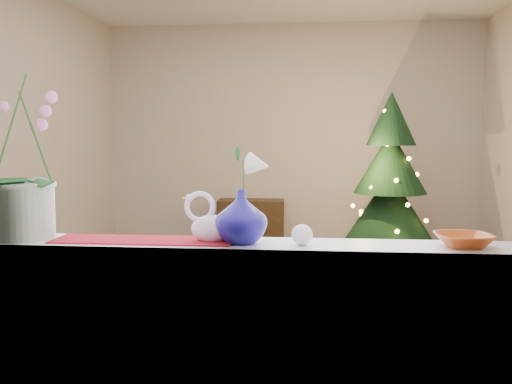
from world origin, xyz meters
The scene contains 16 objects.
ground centered at (0.00, 0.00, 0.00)m, with size 5.00×5.00×0.00m, color #342315.
wall_back centered at (0.00, 2.50, 1.35)m, with size 4.50×0.10×2.70m, color beige.
wall_front centered at (0.00, -2.50, 1.35)m, with size 4.50×0.10×2.70m, color beige.
wall_left centered at (-2.25, 0.00, 1.35)m, with size 0.10×5.00×2.70m, color beige.
window_apron centered at (0.00, -2.46, 0.44)m, with size 2.20×0.08×0.88m, color white.
windowsill centered at (0.00, -2.37, 0.90)m, with size 2.20×0.26×0.04m, color white.
window_frame centered at (0.00, -2.47, 1.70)m, with size 2.22×0.06×1.60m, color white, non-canonical shape.
runner centered at (-0.38, -2.37, 0.92)m, with size 0.70×0.20×0.01m, color maroon.
orchid_pot centered at (-0.86, -2.36, 1.28)m, with size 0.25×0.25×0.72m, color white, non-canonical shape.
swan centered at (-0.11, -2.37, 1.01)m, with size 0.21×0.10×0.18m, color silver, non-canonical shape.
blue_vase centered at (0.00, -2.38, 1.04)m, with size 0.22×0.22×0.23m, color #100B61.
lily centered at (0.00, -2.38, 1.24)m, with size 0.13×0.07×0.18m, color silver, non-canonical shape.
paperweight centered at (0.23, -2.40, 0.96)m, with size 0.08×0.08×0.08m, color silver.
amber_dish centered at (0.81, -2.38, 0.94)m, with size 0.17×0.17×0.04m, color #AB4718.
xmas_tree centered at (1.06, 1.49, 0.90)m, with size 0.98×0.98×1.80m, color black, non-canonical shape.
side_table centered at (-0.47, 2.25, 0.30)m, with size 0.79×0.39×0.59m, color black.
Camera 1 is at (0.27, -4.48, 1.31)m, focal length 40.00 mm.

